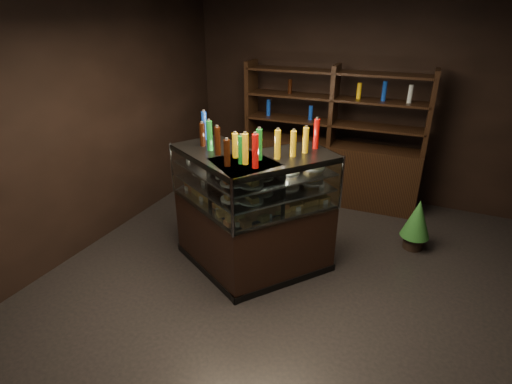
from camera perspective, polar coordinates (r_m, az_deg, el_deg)
ground at (r=4.52m, az=5.16°, el=-11.79°), size 5.00×5.00×0.00m
room_shell at (r=3.71m, az=6.32°, el=13.08°), size 5.02×5.02×3.01m
display_case at (r=4.36m, az=-0.91°, el=-5.90°), size 1.84×1.37×1.36m
food_display at (r=4.09m, az=-0.98°, el=0.83°), size 1.50×1.01×0.42m
bottles_top at (r=3.93m, az=-1.00°, el=7.22°), size 1.33×0.87×0.30m
potted_conifer at (r=5.12m, az=22.09°, el=-3.42°), size 0.34×0.34×0.73m
back_shelving at (r=6.02m, az=10.40°, el=4.18°), size 2.57×0.52×2.00m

